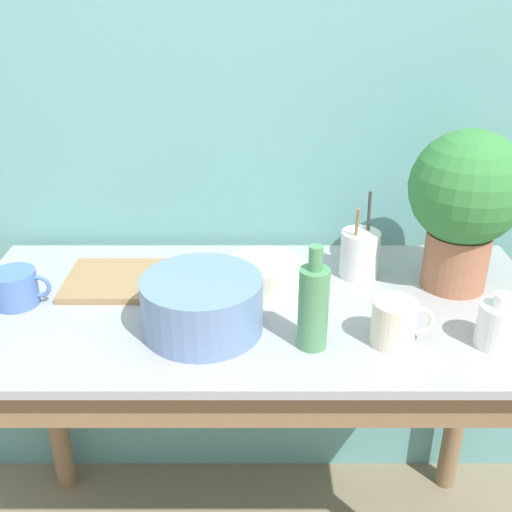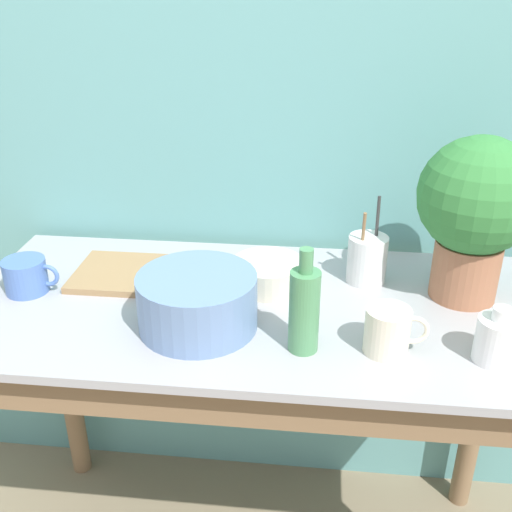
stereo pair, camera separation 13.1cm
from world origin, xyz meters
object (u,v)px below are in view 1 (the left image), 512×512
at_px(bottle_tall, 314,306).
at_px(bottle_short, 498,324).
at_px(potted_plant, 465,199).
at_px(mug_cream, 395,322).
at_px(bowl_small_cream, 264,273).
at_px(mug_blue, 16,288).
at_px(bowl_wash_large, 202,305).
at_px(utensil_cup, 359,254).
at_px(tray_board, 120,280).

xyz_separation_m(bottle_tall, bottle_short, (0.37, 0.00, -0.04)).
relative_size(potted_plant, mug_cream, 2.99).
distance_m(potted_plant, bowl_small_cream, 0.49).
height_order(mug_blue, mug_cream, mug_cream).
xyz_separation_m(bottle_short, mug_cream, (-0.20, 0.01, -0.00)).
distance_m(bowl_wash_large, bowl_small_cream, 0.24).
bearing_deg(bottle_short, mug_cream, 177.75).
relative_size(bottle_short, bowl_small_cream, 0.68).
bearing_deg(utensil_cup, potted_plant, -13.27).
distance_m(bowl_wash_large, utensil_cup, 0.44).
bearing_deg(bowl_wash_large, utensil_cup, 33.79).
relative_size(potted_plant, bottle_short, 3.23).
bearing_deg(potted_plant, bowl_small_cream, 179.72).
bearing_deg(bowl_small_cream, bowl_wash_large, -123.89).
relative_size(potted_plant, mug_blue, 2.87).
height_order(mug_cream, tray_board, mug_cream).
distance_m(utensil_cup, tray_board, 0.58).
bearing_deg(bottle_tall, bowl_wash_large, 165.02).
xyz_separation_m(bottle_tall, mug_cream, (0.17, 0.01, -0.04)).
height_order(bottle_short, bowl_small_cream, bottle_short).
bearing_deg(tray_board, mug_blue, -155.53).
height_order(potted_plant, bottle_tall, potted_plant).
bearing_deg(mug_blue, bowl_wash_large, -13.81).
bearing_deg(bowl_small_cream, mug_cream, -43.44).
relative_size(potted_plant, bottle_tall, 1.71).
bearing_deg(mug_cream, utensil_cup, 94.95).
xyz_separation_m(mug_cream, bowl_small_cream, (-0.26, 0.25, -0.02)).
xyz_separation_m(potted_plant, mug_cream, (-0.19, -0.24, -0.17)).
relative_size(bottle_tall, mug_cream, 1.75).
relative_size(bottle_short, mug_blue, 0.89).
relative_size(mug_cream, tray_board, 0.49).
xyz_separation_m(potted_plant, bottle_short, (0.01, -0.25, -0.17)).
relative_size(bottle_tall, bottle_short, 1.89).
distance_m(bowl_wash_large, mug_blue, 0.44).
xyz_separation_m(bottle_tall, tray_board, (-0.44, 0.26, -0.08)).
bearing_deg(mug_cream, bowl_wash_large, 172.61).
bearing_deg(bowl_wash_large, tray_board, 136.93).
xyz_separation_m(bowl_small_cream, tray_board, (-0.35, 0.01, -0.02)).
bearing_deg(bowl_wash_large, bottle_short, -5.63).
relative_size(bowl_small_cream, tray_board, 0.67).
height_order(bowl_small_cream, utensil_cup, utensil_cup).
bearing_deg(tray_board, bowl_small_cream, -1.11).
height_order(bottle_tall, tray_board, bottle_tall).
distance_m(bottle_short, mug_cream, 0.20).
xyz_separation_m(bottle_short, bowl_small_cream, (-0.46, 0.25, -0.02)).
height_order(potted_plant, mug_blue, potted_plant).
height_order(bottle_short, utensil_cup, utensil_cup).
xyz_separation_m(bowl_wash_large, bottle_short, (0.59, -0.06, -0.01)).
bearing_deg(tray_board, potted_plant, -0.64).
distance_m(bottle_tall, mug_cream, 0.17).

